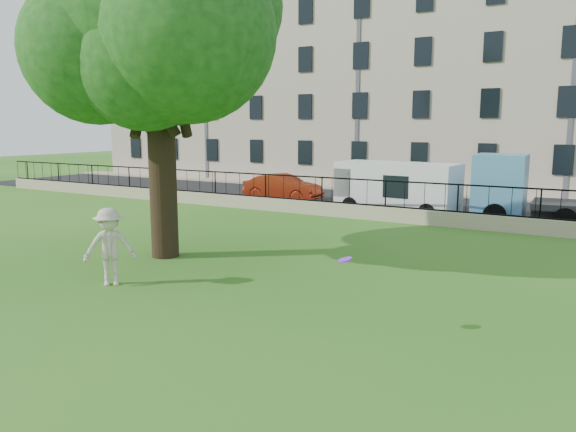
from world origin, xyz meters
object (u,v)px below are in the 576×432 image
Objects in this scene: tree at (155,22)px; man at (110,247)px; blue_truck at (562,191)px; red_sedan at (283,187)px; white_van at (397,188)px; frisbee at (345,260)px.

tree is 6.85m from man.
blue_truck is at bearing 49.67° from tree.
blue_truck is (13.60, -1.00, 0.71)m from red_sedan.
white_van is at bearing 176.95° from blue_truck.
red_sedan is 6.83m from white_van.
white_van is 0.82× the size of blue_truck.
man is at bearing 179.73° from frisbee.
red_sedan is 13.66m from blue_truck.
tree is 1.90× the size of white_van.
white_van is at bearing 74.66° from tree.
frisbee is 15.29m from blue_truck.
frisbee is at bearing -102.46° from blue_truck.
white_van is (6.75, -1.00, 0.45)m from red_sedan.
red_sedan is at bearing 124.62° from frisbee.
blue_truck reaches higher than man.
man is (1.13, -3.12, -5.99)m from tree.
man is at bearing -70.14° from tree.
frisbee is 0.04× the size of blue_truck.
man is at bearing -165.56° from red_sedan.
red_sedan is at bearing 172.75° from blue_truck.
tree is 14.79m from red_sedan.
white_van is at bearing 34.35° from man.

